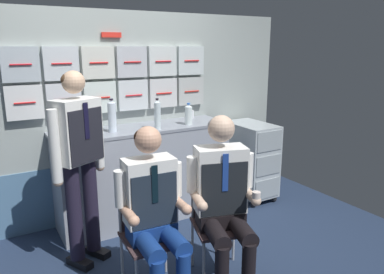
% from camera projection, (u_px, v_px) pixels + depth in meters
% --- Properties ---
extents(galley_bulkhead, '(4.20, 0.14, 2.15)m').
position_uv_depth(galley_bulkhead, '(113.00, 116.00, 3.88)').
color(galley_bulkhead, '#9BA5A1').
rests_on(galley_bulkhead, ground).
extents(galley_counter, '(1.83, 0.53, 1.00)m').
position_uv_depth(galley_counter, '(145.00, 173.00, 3.89)').
color(galley_counter, '#949AA7').
rests_on(galley_counter, ground).
extents(service_trolley, '(0.40, 0.65, 0.91)m').
position_uv_depth(service_trolley, '(250.00, 158.00, 4.44)').
color(service_trolley, black).
rests_on(service_trolley, ground).
extents(folding_chair_left, '(0.43, 0.43, 0.84)m').
position_uv_depth(folding_chair_left, '(147.00, 222.00, 2.77)').
color(folding_chair_left, '#A8AAAF').
rests_on(folding_chair_left, ground).
extents(crew_member_left, '(0.50, 0.63, 1.27)m').
position_uv_depth(crew_member_left, '(154.00, 208.00, 2.59)').
color(crew_member_left, black).
rests_on(crew_member_left, ground).
extents(folding_chair_right, '(0.50, 0.50, 0.84)m').
position_uv_depth(folding_chair_right, '(217.00, 211.00, 2.96)').
color(folding_chair_right, '#A8AAAF').
rests_on(folding_chair_right, ground).
extents(crew_member_right, '(0.55, 0.71, 1.31)m').
position_uv_depth(crew_member_right, '(223.00, 194.00, 2.76)').
color(crew_member_right, black).
rests_on(crew_member_right, ground).
extents(crew_member_standing, '(0.47, 0.37, 1.62)m').
position_uv_depth(crew_member_standing, '(79.00, 154.00, 2.99)').
color(crew_member_standing, black).
rests_on(crew_member_standing, ground).
extents(sparkling_bottle_green, '(0.07, 0.07, 0.31)m').
position_uv_depth(sparkling_bottle_green, '(157.00, 114.00, 3.66)').
color(sparkling_bottle_green, silver).
rests_on(sparkling_bottle_green, galley_counter).
extents(water_bottle_tall, '(0.08, 0.08, 0.32)m').
position_uv_depth(water_bottle_tall, '(112.00, 116.00, 3.53)').
color(water_bottle_tall, silver).
rests_on(water_bottle_tall, galley_counter).
extents(water_bottle_blue_cap, '(0.08, 0.08, 0.23)m').
position_uv_depth(water_bottle_blue_cap, '(189.00, 114.00, 3.87)').
color(water_bottle_blue_cap, silver).
rests_on(water_bottle_blue_cap, galley_counter).
extents(paper_cup_tan, '(0.06, 0.06, 0.09)m').
position_uv_depth(paper_cup_tan, '(191.00, 114.00, 4.24)').
color(paper_cup_tan, white).
rests_on(paper_cup_tan, galley_counter).
extents(coffee_cup_white, '(0.07, 0.07, 0.07)m').
position_uv_depth(coffee_cup_white, '(97.00, 133.00, 3.35)').
color(coffee_cup_white, navy).
rests_on(coffee_cup_white, galley_counter).
extents(snack_banana, '(0.17, 0.10, 0.04)m').
position_uv_depth(snack_banana, '(80.00, 135.00, 3.36)').
color(snack_banana, yellow).
rests_on(snack_banana, galley_counter).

